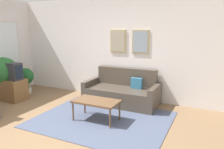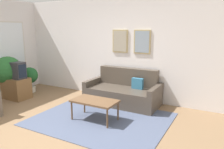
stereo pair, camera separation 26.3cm
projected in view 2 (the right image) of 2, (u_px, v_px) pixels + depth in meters
name	position (u px, v px, depth m)	size (l,w,h in m)	color
ground_plane	(47.00, 134.00, 3.96)	(16.00, 16.00, 0.00)	#846647
area_rug	(101.00, 119.00, 4.60)	(2.73, 2.16, 0.01)	#4C5670
wall_back	(115.00, 48.00, 5.94)	(8.00, 0.09, 2.70)	silver
couch	(123.00, 92.00, 5.53)	(1.83, 0.90, 0.88)	#4C4238
coffee_table	(95.00, 102.00, 4.48)	(0.93, 0.52, 0.44)	brown
tv_stand	(16.00, 88.00, 5.95)	(0.68, 0.48, 0.56)	brown
tv	(15.00, 70.00, 5.84)	(0.61, 0.28, 0.45)	#2D2D33
potted_plant_tall	(8.00, 71.00, 5.97)	(0.76, 0.76, 1.14)	#383D42
potted_plant_by_window	(30.00, 77.00, 6.52)	(0.48, 0.48, 0.75)	beige
potted_plant_small	(14.00, 79.00, 6.18)	(0.48, 0.48, 0.75)	slate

